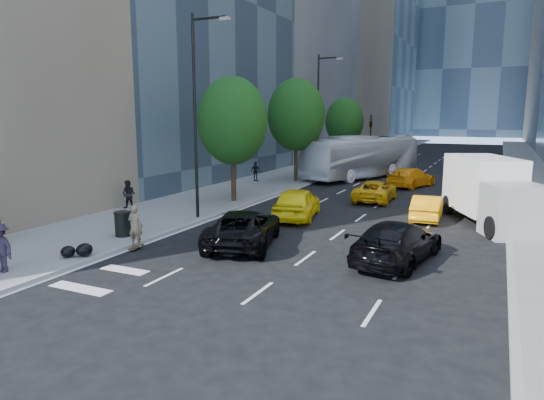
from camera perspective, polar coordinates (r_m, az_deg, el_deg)
The scene contains 23 objects.
ground at distance 18.83m, azimuth 1.11°, elevation -6.49°, with size 160.00×160.00×0.00m, color black.
sidewalk_left at distance 49.56m, azimuth 5.71°, elevation 3.86°, with size 6.00×120.00×0.15m, color slate.
sidewalk_right at distance 46.88m, azimuth 28.20°, elevation 2.37°, with size 4.00×120.00×0.15m, color slate.
lamp_near at distance 24.63m, azimuth -8.73°, elevation 10.98°, with size 2.13×0.22×10.00m.
lamp_far at distance 40.85m, azimuth 5.66°, elevation 10.62°, with size 2.13×0.22×10.00m.
tree_near at distance 29.35m, azimuth -4.64°, elevation 9.25°, with size 4.20×4.20×7.46m.
tree_mid at distance 38.36m, azimuth 2.87°, elevation 9.96°, with size 4.50×4.50×7.99m.
tree_far at distance 50.63m, azimuth 8.51°, elevation 9.09°, with size 3.90×3.90×6.92m.
traffic_signal at distance 58.15m, azimuth 11.56°, elevation 8.72°, with size 2.48×0.53×5.20m.
skateboarder at distance 20.11m, azimuth -15.77°, elevation -3.30°, with size 0.62×0.41×1.70m, color #7A6A4C.
black_sedan_lincoln at distance 20.03m, azimuth -3.36°, elevation -3.28°, with size 2.47×5.36×1.49m, color black.
black_sedan_mercedes at distance 18.36m, azimuth 14.53°, elevation -4.78°, with size 2.13×5.24×1.52m, color black.
taxi_a at distance 25.23m, azimuth 2.97°, elevation -0.34°, with size 1.94×4.81×1.64m, color yellow.
taxi_b at distance 26.12m, azimuth 17.79°, elevation -0.84°, with size 1.36×3.91×1.29m, color #FFA10D.
taxi_c at distance 30.96m, azimuth 12.05°, elevation 1.05°, with size 2.14×4.63×1.29m, color #E8AC0C.
taxi_d at distance 37.74m, azimuth 16.02°, elevation 2.58°, with size 2.01×4.95×1.44m, color #FF9B0D.
city_bus at distance 42.16m, azimuth 10.57°, elevation 5.02°, with size 3.03×12.93×3.60m, color white.
box_truck at distance 25.99m, azimuth 24.26°, elevation 0.96°, with size 5.02×7.20×3.26m.
pedestrian_a at distance 28.14m, azimuth -16.50°, elevation 0.62°, with size 0.78×0.61×1.61m, color black.
pedestrian_b at distance 38.37m, azimuth -1.92°, elevation 3.39°, with size 0.91×0.38×1.55m, color black.
pedestrian_c at distance 18.48m, azimuth -29.36°, elevation -4.91°, with size 1.10×0.63×1.70m, color #2A2031.
trash_can at distance 21.96m, azimuth -17.15°, elevation -2.76°, with size 0.68×0.68×1.02m, color black.
garbage_bags at distance 19.42m, azimuth -21.88°, elevation -5.54°, with size 0.98×0.95×0.49m.
Camera 1 is at (7.32, -16.50, 5.35)m, focal length 32.00 mm.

